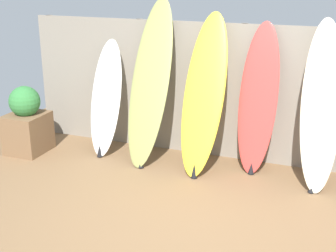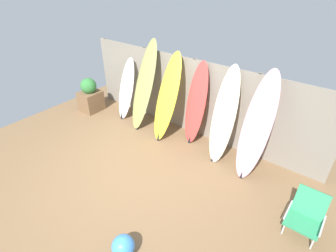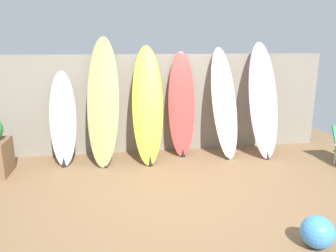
% 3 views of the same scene
% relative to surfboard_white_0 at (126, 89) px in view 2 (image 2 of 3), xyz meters
% --- Properties ---
extents(ground, '(7.68, 7.68, 0.00)m').
position_rel_surfboard_white_0_xyz_m(ground, '(1.76, -1.60, -0.76)').
color(ground, brown).
extents(fence_back, '(6.08, 0.11, 1.80)m').
position_rel_surfboard_white_0_xyz_m(fence_back, '(1.76, 0.41, 0.14)').
color(fence_back, gray).
rests_on(fence_back, ground).
extents(surfboard_white_0, '(0.45, 0.60, 1.55)m').
position_rel_surfboard_white_0_xyz_m(surfboard_white_0, '(0.00, 0.00, 0.00)').
color(surfboard_white_0, white).
rests_on(surfboard_white_0, ground).
extents(surfboard_olive_1, '(0.61, 0.85, 2.11)m').
position_rel_surfboard_white_0_xyz_m(surfboard_olive_1, '(0.67, -0.04, 0.28)').
color(surfboard_olive_1, olive).
rests_on(surfboard_olive_1, ground).
extents(surfboard_yellow_2, '(0.57, 0.82, 1.96)m').
position_rel_surfboard_white_0_xyz_m(surfboard_yellow_2, '(1.41, -0.09, 0.21)').
color(surfboard_yellow_2, yellow).
rests_on(surfboard_yellow_2, ground).
extents(surfboard_red_3, '(0.51, 0.47, 1.86)m').
position_rel_surfboard_white_0_xyz_m(surfboard_red_3, '(2.04, 0.12, 0.15)').
color(surfboard_red_3, '#D13D38').
rests_on(surfboard_red_3, ground).
extents(surfboard_cream_4, '(0.55, 0.76, 1.93)m').
position_rel_surfboard_white_0_xyz_m(surfboard_cream_4, '(2.79, -0.02, 0.19)').
color(surfboard_cream_4, beige).
rests_on(surfboard_cream_4, ground).
extents(surfboard_pink_5, '(0.54, 0.78, 2.02)m').
position_rel_surfboard_white_0_xyz_m(surfboard_pink_5, '(3.49, -0.09, 0.24)').
color(surfboard_pink_5, pink).
rests_on(surfboard_pink_5, ground).
extents(beach_chair, '(0.50, 0.57, 0.64)m').
position_rel_surfboard_white_0_xyz_m(beach_chair, '(4.71, -0.90, -0.44)').
color(beach_chair, silver).
rests_on(beach_chair, ground).
extents(planter_box, '(0.50, 0.55, 0.94)m').
position_rel_surfboard_white_0_xyz_m(planter_box, '(-1.03, -0.41, -0.34)').
color(planter_box, brown).
rests_on(planter_box, ground).
extents(beach_ball, '(0.33, 0.33, 0.33)m').
position_rel_surfboard_white_0_xyz_m(beach_ball, '(2.82, -2.91, -0.60)').
color(beach_ball, '#3F8CE5').
rests_on(beach_ball, ground).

